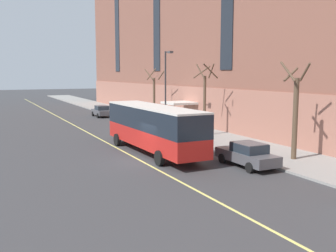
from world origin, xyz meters
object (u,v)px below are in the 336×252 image
(parked_car_darkgray_4, at_px, (102,111))
(parked_car_silver_0, at_px, (136,121))
(street_lamp, at_px, (166,83))
(street_tree_far_uptown, at_px, (205,98))
(city_bus, at_px, (153,126))
(street_tree_mid_block, at_px, (295,112))
(parked_car_champagne_5, at_px, (161,129))
(street_tree_far_downtown, at_px, (154,95))
(parked_car_darkgray_3, at_px, (247,154))

(parked_car_darkgray_4, bearing_deg, parked_car_silver_0, -89.70)
(parked_car_silver_0, relative_size, street_lamp, 0.59)
(street_tree_far_uptown, bearing_deg, city_bus, -145.16)
(parked_car_silver_0, height_order, street_lamp, street_lamp)
(parked_car_silver_0, height_order, street_tree_far_uptown, street_tree_far_uptown)
(parked_car_darkgray_4, height_order, street_tree_mid_block, street_tree_mid_block)
(street_tree_mid_block, bearing_deg, street_tree_far_uptown, 89.82)
(parked_car_champagne_5, bearing_deg, street_tree_far_downtown, 69.29)
(parked_car_darkgray_4, relative_size, parked_car_champagne_5, 0.96)
(city_bus, bearing_deg, street_tree_mid_block, -39.96)
(parked_car_champagne_5, distance_m, street_tree_far_uptown, 5.03)
(parked_car_darkgray_4, bearing_deg, street_tree_far_uptown, -79.18)
(parked_car_silver_0, xyz_separation_m, street_tree_far_downtown, (3.87, 4.03, 2.52))
(parked_car_darkgray_4, relative_size, street_tree_far_downtown, 0.69)
(parked_car_champagne_5, xyz_separation_m, street_tree_far_downtown, (4.02, 10.64, 2.52))
(street_tree_mid_block, xyz_separation_m, street_tree_far_uptown, (0.04, 11.66, 0.25))
(parked_car_darkgray_4, distance_m, parked_car_champagne_5, 19.58)
(street_tree_far_uptown, bearing_deg, parked_car_silver_0, 116.76)
(parked_car_silver_0, bearing_deg, street_tree_far_uptown, -63.24)
(parked_car_darkgray_3, bearing_deg, parked_car_champagne_5, 90.82)
(street_tree_mid_block, bearing_deg, parked_car_champagne_5, 107.39)
(parked_car_champagne_5, height_order, street_tree_far_uptown, street_tree_far_uptown)
(parked_car_champagne_5, bearing_deg, street_tree_far_uptown, -15.13)
(parked_car_darkgray_4, xyz_separation_m, parked_car_champagne_5, (-0.08, -19.58, 0.00))
(parked_car_darkgray_3, xyz_separation_m, street_tree_mid_block, (3.81, -0.03, 2.56))
(parked_car_champagne_5, bearing_deg, parked_car_darkgray_4, 89.76)
(street_lamp, bearing_deg, street_tree_mid_block, -82.52)
(city_bus, xyz_separation_m, parked_car_darkgray_4, (3.67, 25.98, -1.28))
(street_tree_mid_block, height_order, street_tree_far_uptown, street_tree_far_uptown)
(street_tree_far_uptown, distance_m, street_lamp, 4.68)
(street_tree_far_uptown, relative_size, street_tree_far_downtown, 1.05)
(parked_car_darkgray_4, bearing_deg, parked_car_darkgray_3, -89.82)
(city_bus, height_order, street_lamp, street_lamp)
(city_bus, bearing_deg, parked_car_darkgray_3, -59.17)
(street_lamp, bearing_deg, parked_car_champagne_5, -124.01)
(parked_car_silver_0, distance_m, street_tree_far_uptown, 9.07)
(parked_car_silver_0, distance_m, street_tree_mid_block, 19.90)
(parked_car_champagne_5, height_order, street_tree_mid_block, street_tree_mid_block)
(city_bus, bearing_deg, parked_car_darkgray_4, 81.95)
(street_tree_mid_block, bearing_deg, street_lamp, 97.48)
(city_bus, relative_size, street_tree_mid_block, 1.89)
(street_tree_far_downtown, bearing_deg, street_tree_mid_block, -90.07)
(parked_car_darkgray_3, bearing_deg, street_lamp, 83.56)
(parked_car_darkgray_3, distance_m, street_tree_mid_block, 4.59)
(parked_car_silver_0, height_order, parked_car_darkgray_4, same)
(street_tree_mid_block, xyz_separation_m, street_tree_far_downtown, (0.03, 23.39, -0.04))
(street_tree_mid_block, relative_size, street_tree_far_uptown, 0.98)
(parked_car_darkgray_3, relative_size, street_tree_far_downtown, 0.73)
(parked_car_darkgray_3, distance_m, street_lamp, 16.23)
(parked_car_champagne_5, bearing_deg, parked_car_darkgray_3, -89.18)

